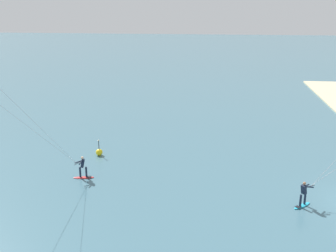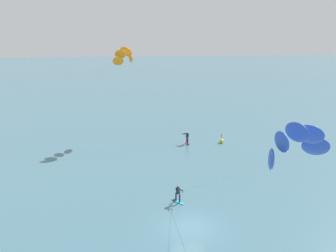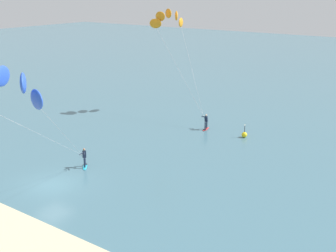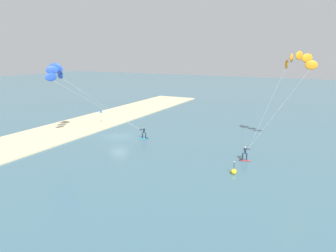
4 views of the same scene
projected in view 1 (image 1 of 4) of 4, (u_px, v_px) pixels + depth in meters
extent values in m
ellipsoid|color=#23ADD1|center=(302.00, 206.00, 26.47)|extent=(1.27, 1.36, 0.08)
cube|color=black|center=(298.00, 207.00, 26.22)|extent=(0.40, 0.40, 0.02)
cylinder|color=#192338|center=(305.00, 199.00, 26.46)|extent=(0.14, 0.14, 0.78)
cylinder|color=#192338|center=(301.00, 200.00, 26.22)|extent=(0.14, 0.14, 0.78)
cube|color=#192338|center=(304.00, 190.00, 26.13)|extent=(0.44, 0.44, 0.63)
sphere|color=#9E7051|center=(304.00, 183.00, 26.01)|extent=(0.20, 0.20, 0.20)
cylinder|color=black|center=(311.00, 186.00, 26.28)|extent=(0.28, 0.50, 0.03)
cylinder|color=#192338|center=(307.00, 185.00, 26.27)|extent=(0.51, 0.46, 0.15)
cylinder|color=#192338|center=(309.00, 187.00, 26.08)|extent=(0.14, 0.61, 0.15)
ellipsoid|color=red|center=(84.00, 177.00, 30.55)|extent=(0.59, 1.54, 0.08)
cube|color=black|center=(89.00, 177.00, 30.56)|extent=(0.33, 0.32, 0.02)
cylinder|color=#192338|center=(80.00, 172.00, 30.41)|extent=(0.14, 0.14, 0.78)
cylinder|color=#192338|center=(86.00, 172.00, 30.44)|extent=(0.14, 0.14, 0.78)
cube|color=#192338|center=(83.00, 163.00, 30.22)|extent=(0.35, 0.36, 0.63)
sphere|color=beige|center=(82.00, 158.00, 30.09)|extent=(0.20, 0.20, 0.20)
cylinder|color=black|center=(77.00, 164.00, 29.73)|extent=(0.50, 0.28, 0.03)
cylinder|color=#192338|center=(81.00, 162.00, 29.89)|extent=(0.61, 0.15, 0.15)
cylinder|color=#192338|center=(79.00, 162.00, 30.00)|extent=(0.46, 0.51, 0.15)
cylinder|color=#B2B2B7|center=(13.00, 115.00, 25.50)|extent=(6.66, 5.34, 8.91)
cylinder|color=#B2B2B7|center=(31.00, 119.00, 24.63)|extent=(8.19, 2.40, 8.91)
sphere|color=yellow|center=(99.00, 152.00, 34.77)|extent=(0.56, 0.56, 0.56)
cylinder|color=#262628|center=(99.00, 145.00, 34.59)|extent=(0.06, 0.06, 0.70)
sphere|color=#F2F2CC|center=(99.00, 140.00, 34.46)|extent=(0.12, 0.12, 0.12)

